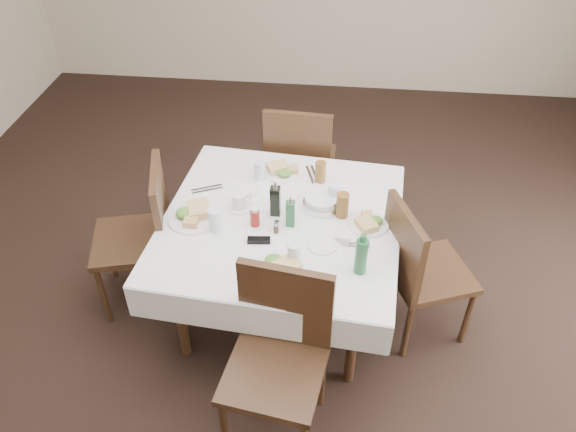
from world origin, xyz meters
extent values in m
plane|color=black|center=(0.00, 0.00, 0.00)|extent=(7.00, 7.00, 0.00)
cylinder|color=black|center=(-0.51, -0.32, 0.36)|extent=(0.06, 0.06, 0.72)
cylinder|color=black|center=(-0.43, 0.71, 0.36)|extent=(0.06, 0.06, 0.72)
cylinder|color=black|center=(0.51, -0.40, 0.36)|extent=(0.06, 0.06, 0.72)
cylinder|color=black|center=(0.60, 0.62, 0.36)|extent=(0.06, 0.06, 0.72)
cube|color=black|center=(0.04, 0.15, 0.73)|extent=(1.39, 1.39, 0.03)
cube|color=silver|center=(0.04, 0.15, 0.76)|extent=(1.53, 1.53, 0.01)
cube|color=silver|center=(0.10, 0.86, 0.65)|extent=(1.41, 0.13, 0.22)
cube|color=silver|center=(-0.02, -0.55, 0.65)|extent=(1.41, 0.13, 0.22)
cube|color=silver|center=(0.74, 0.09, 0.65)|extent=(0.13, 1.41, 0.22)
cube|color=silver|center=(-0.66, 0.21, 0.65)|extent=(0.13, 1.41, 0.22)
cube|color=black|center=(0.07, 1.19, 0.50)|extent=(0.52, 0.52, 0.04)
cube|color=black|center=(0.06, 0.97, 0.77)|extent=(0.49, 0.07, 0.53)
cylinder|color=black|center=(0.30, 1.39, 0.25)|extent=(0.04, 0.04, 0.50)
cylinder|color=black|center=(0.27, 0.97, 0.25)|extent=(0.04, 0.04, 0.50)
cylinder|color=black|center=(-0.12, 1.42, 0.25)|extent=(0.04, 0.04, 0.50)
cylinder|color=black|center=(-0.15, 0.99, 0.25)|extent=(0.04, 0.04, 0.50)
cube|color=black|center=(0.11, -0.76, 0.50)|extent=(0.56, 0.56, 0.04)
cube|color=black|center=(0.14, -0.54, 0.77)|extent=(0.49, 0.12, 0.53)
cylinder|color=black|center=(-0.13, -0.94, 0.25)|extent=(0.04, 0.04, 0.50)
cylinder|color=black|center=(-0.07, -0.52, 0.25)|extent=(0.04, 0.04, 0.50)
cylinder|color=black|center=(0.35, -0.59, 0.25)|extent=(0.04, 0.04, 0.50)
cube|color=black|center=(0.96, 0.08, 0.48)|extent=(0.61, 0.61, 0.04)
cube|color=black|center=(0.76, 0.00, 0.74)|extent=(0.21, 0.45, 0.51)
cylinder|color=black|center=(1.22, -0.04, 0.24)|extent=(0.04, 0.04, 0.48)
cylinder|color=black|center=(0.85, -0.19, 0.24)|extent=(0.04, 0.04, 0.48)
cylinder|color=black|center=(1.08, 0.34, 0.24)|extent=(0.04, 0.04, 0.48)
cylinder|color=black|center=(0.70, 0.19, 0.24)|extent=(0.04, 0.04, 0.48)
cube|color=black|center=(-0.94, 0.14, 0.50)|extent=(0.59, 0.59, 0.04)
cube|color=black|center=(-0.72, 0.20, 0.76)|extent=(0.16, 0.48, 0.53)
cylinder|color=black|center=(-1.19, 0.29, 0.25)|extent=(0.04, 0.04, 0.50)
cylinder|color=black|center=(-0.79, 0.40, 0.25)|extent=(0.04, 0.04, 0.50)
cylinder|color=black|center=(-1.09, -0.11, 0.25)|extent=(0.04, 0.04, 0.50)
cylinder|color=black|center=(-0.68, -0.01, 0.25)|extent=(0.04, 0.04, 0.50)
cylinder|color=white|center=(0.00, 0.63, 0.77)|extent=(0.27, 0.27, 0.01)
cube|color=tan|center=(-0.04, 0.64, 0.80)|extent=(0.17, 0.16, 0.04)
cube|color=tan|center=(0.05, 0.64, 0.79)|extent=(0.10, 0.08, 0.03)
ellipsoid|color=#426C29|center=(0.01, 0.59, 0.80)|extent=(0.10, 0.09, 0.04)
cylinder|color=white|center=(0.07, -0.30, 0.77)|extent=(0.29, 0.29, 0.01)
cube|color=tan|center=(0.11, -0.30, 0.80)|extent=(0.19, 0.19, 0.05)
cube|color=tan|center=(0.02, -0.32, 0.80)|extent=(0.12, 0.11, 0.04)
ellipsoid|color=#426C29|center=(0.05, -0.25, 0.80)|extent=(0.11, 0.10, 0.05)
cylinder|color=white|center=(0.56, 0.15, 0.77)|extent=(0.24, 0.24, 0.01)
cube|color=tan|center=(0.55, 0.12, 0.80)|extent=(0.15, 0.16, 0.04)
cube|color=tan|center=(0.56, 0.20, 0.79)|extent=(0.08, 0.09, 0.03)
ellipsoid|color=#426C29|center=(0.60, 0.16, 0.80)|extent=(0.09, 0.08, 0.04)
cylinder|color=white|center=(-0.48, 0.09, 0.77)|extent=(0.31, 0.31, 0.02)
cube|color=tan|center=(-0.46, 0.14, 0.80)|extent=(0.17, 0.19, 0.05)
cube|color=tan|center=(-0.48, 0.04, 0.80)|extent=(0.08, 0.10, 0.04)
ellipsoid|color=#426C29|center=(-0.53, 0.09, 0.80)|extent=(0.11, 0.10, 0.05)
cylinder|color=white|center=(-0.20, 0.42, 0.77)|extent=(0.16, 0.16, 0.01)
cylinder|color=white|center=(0.30, -0.06, 0.77)|extent=(0.17, 0.17, 0.01)
cylinder|color=silver|center=(-0.15, 0.55, 0.83)|extent=(0.07, 0.07, 0.13)
cylinder|color=silver|center=(0.15, -0.22, 0.83)|extent=(0.07, 0.07, 0.13)
cylinder|color=silver|center=(0.35, 0.34, 0.83)|extent=(0.08, 0.08, 0.14)
cylinder|color=silver|center=(-0.33, 0.02, 0.83)|extent=(0.08, 0.08, 0.14)
cylinder|color=brown|center=(0.25, 0.57, 0.83)|extent=(0.07, 0.07, 0.15)
cylinder|color=brown|center=(0.40, 0.22, 0.84)|extent=(0.08, 0.08, 0.16)
cylinder|color=silver|center=(0.27, 0.30, 0.78)|extent=(0.23, 0.23, 0.04)
cylinder|color=silver|center=(0.27, 0.30, 0.81)|extent=(0.21, 0.21, 0.05)
cube|color=black|center=(0.00, 0.20, 0.86)|extent=(0.06, 0.06, 0.19)
cone|color=silver|center=(0.00, 0.20, 0.98)|extent=(0.03, 0.03, 0.05)
cube|color=#245F34|center=(0.10, 0.10, 0.85)|extent=(0.05, 0.05, 0.17)
cone|color=silver|center=(0.10, 0.10, 0.95)|extent=(0.03, 0.03, 0.05)
cylinder|color=maroon|center=(-0.11, 0.08, 0.81)|extent=(0.06, 0.06, 0.10)
cylinder|color=white|center=(-0.11, 0.08, 0.88)|extent=(0.04, 0.04, 0.02)
cylinder|color=white|center=(0.03, 0.05, 0.79)|extent=(0.03, 0.03, 0.06)
cylinder|color=silver|center=(0.03, 0.05, 0.82)|extent=(0.03, 0.03, 0.01)
cylinder|color=#423320|center=(0.02, 0.03, 0.79)|extent=(0.03, 0.03, 0.06)
cylinder|color=silver|center=(0.02, 0.03, 0.82)|extent=(0.03, 0.03, 0.01)
cylinder|color=white|center=(-0.23, 0.23, 0.77)|extent=(0.15, 0.15, 0.01)
cylinder|color=white|center=(-0.23, 0.23, 0.82)|extent=(0.09, 0.09, 0.10)
cylinder|color=black|center=(-0.23, 0.23, 0.86)|extent=(0.08, 0.08, 0.01)
torus|color=white|center=(-0.18, 0.27, 0.82)|extent=(0.06, 0.05, 0.06)
cube|color=black|center=(-0.06, -0.07, 0.78)|extent=(0.14, 0.05, 0.03)
cylinder|color=#245F34|center=(0.52, -0.24, 0.87)|extent=(0.07, 0.07, 0.22)
cylinder|color=#245F34|center=(0.52, -0.24, 1.00)|extent=(0.03, 0.03, 0.04)
cube|color=white|center=(0.42, -0.01, 0.78)|extent=(0.09, 0.06, 0.04)
cube|color=pink|center=(0.42, -0.01, 0.79)|extent=(0.07, 0.04, 0.02)
cube|color=silver|center=(0.18, 0.62, 0.77)|extent=(0.08, 0.20, 0.01)
cube|color=silver|center=(0.21, 0.63, 0.77)|extent=(0.08, 0.20, 0.01)
cube|color=silver|center=(-0.11, -0.32, 0.77)|extent=(0.05, 0.16, 0.01)
cube|color=silver|center=(-0.13, -0.32, 0.77)|extent=(0.05, 0.16, 0.01)
cube|color=silver|center=(0.49, -0.05, 0.77)|extent=(0.17, 0.02, 0.01)
cube|color=silver|center=(0.49, -0.03, 0.77)|extent=(0.17, 0.02, 0.01)
cube|color=silver|center=(-0.48, 0.41, 0.77)|extent=(0.19, 0.10, 0.01)
cube|color=silver|center=(-0.46, 0.38, 0.77)|extent=(0.19, 0.10, 0.01)
camera|label=1|loc=(0.36, -2.44, 2.93)|focal=35.00mm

